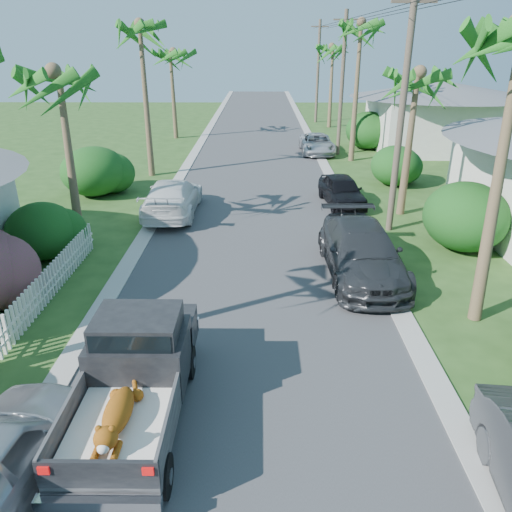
{
  "coord_description": "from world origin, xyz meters",
  "views": [
    {
      "loc": [
        0.3,
        -6.37,
        7.11
      ],
      "look_at": [
        0.18,
        6.92,
        1.4
      ],
      "focal_mm": 35.0,
      "sensor_mm": 36.0,
      "label": 1
    }
  ],
  "objects_px": {
    "parked_car_rd": "(317,144)",
    "parked_car_lf": "(173,197)",
    "parked_car_rm": "(362,252)",
    "palm_r_b": "(417,73)",
    "parked_car_rf": "(342,191)",
    "palm_l_d": "(171,52)",
    "utility_pole_d": "(318,71)",
    "palm_r_d": "(333,47)",
    "palm_r_c": "(361,24)",
    "pickup_truck": "(138,367)",
    "palm_l_b": "(57,72)",
    "utility_pole_b": "(402,115)",
    "utility_pole_c": "(342,84)",
    "house_right_far": "(440,119)",
    "palm_l_c": "(140,25)"
  },
  "relations": [
    {
      "from": "parked_car_rd",
      "to": "parked_car_lf",
      "type": "height_order",
      "value": "parked_car_lf"
    },
    {
      "from": "parked_car_rm",
      "to": "palm_r_b",
      "type": "height_order",
      "value": "palm_r_b"
    },
    {
      "from": "parked_car_rf",
      "to": "palm_l_d",
      "type": "relative_size",
      "value": 0.52
    },
    {
      "from": "parked_car_rd",
      "to": "utility_pole_d",
      "type": "bearing_deg",
      "value": 82.98
    },
    {
      "from": "palm_r_b",
      "to": "palm_r_d",
      "type": "xyz_separation_m",
      "value": [
        -0.1,
        25.0,
        0.79
      ]
    },
    {
      "from": "parked_car_rd",
      "to": "palm_r_c",
      "type": "bearing_deg",
      "value": -49.75
    },
    {
      "from": "palm_r_b",
      "to": "palm_r_c",
      "type": "relative_size",
      "value": 0.77
    },
    {
      "from": "parked_car_rf",
      "to": "parked_car_rd",
      "type": "height_order",
      "value": "parked_car_rf"
    },
    {
      "from": "pickup_truck",
      "to": "palm_r_c",
      "type": "bearing_deg",
      "value": 70.65
    },
    {
      "from": "utility_pole_d",
      "to": "palm_r_c",
      "type": "bearing_deg",
      "value": -87.98
    },
    {
      "from": "palm_l_b",
      "to": "palm_r_d",
      "type": "bearing_deg",
      "value": 64.59
    },
    {
      "from": "parked_car_rf",
      "to": "utility_pole_b",
      "type": "height_order",
      "value": "utility_pole_b"
    },
    {
      "from": "parked_car_rd",
      "to": "palm_l_d",
      "type": "relative_size",
      "value": 0.61
    },
    {
      "from": "parked_car_lf",
      "to": "utility_pole_c",
      "type": "distance_m",
      "value": 16.46
    },
    {
      "from": "parked_car_rf",
      "to": "utility_pole_c",
      "type": "distance_m",
      "value": 12.33
    },
    {
      "from": "pickup_truck",
      "to": "parked_car_lf",
      "type": "relative_size",
      "value": 0.95
    },
    {
      "from": "pickup_truck",
      "to": "palm_l_d",
      "type": "xyz_separation_m",
      "value": [
        -4.3,
        31.92,
        5.43
      ]
    },
    {
      "from": "utility_pole_c",
      "to": "utility_pole_b",
      "type": "bearing_deg",
      "value": -90.0
    },
    {
      "from": "palm_r_d",
      "to": "utility_pole_d",
      "type": "distance_m",
      "value": 3.79
    },
    {
      "from": "utility_pole_b",
      "to": "palm_l_d",
      "type": "bearing_deg",
      "value": 119.95
    },
    {
      "from": "palm_r_c",
      "to": "utility_pole_d",
      "type": "bearing_deg",
      "value": 92.02
    },
    {
      "from": "palm_l_d",
      "to": "utility_pole_d",
      "type": "height_order",
      "value": "utility_pole_d"
    },
    {
      "from": "palm_l_b",
      "to": "palm_r_d",
      "type": "relative_size",
      "value": 0.93
    },
    {
      "from": "parked_car_lf",
      "to": "house_right_far",
      "type": "height_order",
      "value": "house_right_far"
    },
    {
      "from": "pickup_truck",
      "to": "utility_pole_d",
      "type": "bearing_deg",
      "value": 79.21
    },
    {
      "from": "parked_car_rd",
      "to": "palm_r_b",
      "type": "xyz_separation_m",
      "value": [
        2.42,
        -13.26,
        5.3
      ]
    },
    {
      "from": "palm_l_c",
      "to": "palm_l_d",
      "type": "relative_size",
      "value": 1.19
    },
    {
      "from": "palm_r_b",
      "to": "parked_car_lf",
      "type": "bearing_deg",
      "value": -179.44
    },
    {
      "from": "palm_l_d",
      "to": "palm_r_b",
      "type": "height_order",
      "value": "palm_l_d"
    },
    {
      "from": "palm_l_c",
      "to": "utility_pole_b",
      "type": "height_order",
      "value": "palm_l_c"
    },
    {
      "from": "parked_car_rf",
      "to": "house_right_far",
      "type": "height_order",
      "value": "house_right_far"
    },
    {
      "from": "palm_r_b",
      "to": "parked_car_rf",
      "type": "bearing_deg",
      "value": 150.4
    },
    {
      "from": "parked_car_rd",
      "to": "parked_car_lf",
      "type": "distance_m",
      "value": 15.46
    },
    {
      "from": "palm_r_d",
      "to": "utility_pole_b",
      "type": "distance_m",
      "value": 27.1
    },
    {
      "from": "parked_car_rm",
      "to": "parked_car_rd",
      "type": "height_order",
      "value": "parked_car_rm"
    },
    {
      "from": "pickup_truck",
      "to": "palm_l_d",
      "type": "height_order",
      "value": "palm_l_d"
    },
    {
      "from": "parked_car_rf",
      "to": "palm_l_b",
      "type": "relative_size",
      "value": 0.54
    },
    {
      "from": "house_right_far",
      "to": "utility_pole_d",
      "type": "xyz_separation_m",
      "value": [
        -7.4,
        13.0,
        2.48
      ]
    },
    {
      "from": "pickup_truck",
      "to": "utility_pole_c",
      "type": "xyz_separation_m",
      "value": [
        7.8,
        25.92,
        3.59
      ]
    },
    {
      "from": "palm_l_d",
      "to": "utility_pole_c",
      "type": "distance_m",
      "value": 13.63
    },
    {
      "from": "utility_pole_c",
      "to": "parked_car_rf",
      "type": "bearing_deg",
      "value": -97.25
    },
    {
      "from": "parked_car_lf",
      "to": "utility_pole_b",
      "type": "xyz_separation_m",
      "value": [
        9.2,
        -1.9,
        3.82
      ]
    },
    {
      "from": "palm_r_c",
      "to": "house_right_far",
      "type": "relative_size",
      "value": 1.04
    },
    {
      "from": "parked_car_rm",
      "to": "parked_car_rf",
      "type": "distance_m",
      "value": 7.81
    },
    {
      "from": "parked_car_rm",
      "to": "parked_car_lf",
      "type": "height_order",
      "value": "parked_car_rm"
    },
    {
      "from": "house_right_far",
      "to": "palm_l_c",
      "type": "bearing_deg",
      "value": -157.17
    },
    {
      "from": "palm_l_b",
      "to": "palm_r_b",
      "type": "bearing_deg",
      "value": 12.62
    },
    {
      "from": "parked_car_lf",
      "to": "palm_r_c",
      "type": "distance_m",
      "value": 16.52
    },
    {
      "from": "pickup_truck",
      "to": "parked_car_rf",
      "type": "height_order",
      "value": "pickup_truck"
    },
    {
      "from": "utility_pole_b",
      "to": "utility_pole_c",
      "type": "xyz_separation_m",
      "value": [
        0.0,
        15.0,
        0.0
      ]
    }
  ]
}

